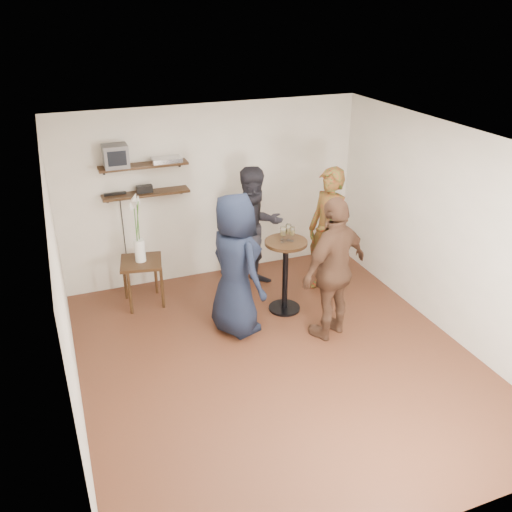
{
  "coord_description": "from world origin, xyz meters",
  "views": [
    {
      "loc": [
        -2.15,
        -4.83,
        3.91
      ],
      "look_at": [
        -0.13,
        0.4,
        1.22
      ],
      "focal_mm": 38.0,
      "sensor_mm": 36.0,
      "label": 1
    }
  ],
  "objects": [
    {
      "name": "drinks_table",
      "position": [
        0.54,
        1.05,
        0.66
      ],
      "size": [
        0.56,
        0.56,
        1.03
      ],
      "color": "black",
      "rests_on": "room"
    },
    {
      "name": "dvd_deck",
      "position": [
        -0.68,
        2.38,
        1.9
      ],
      "size": [
        0.4,
        0.24,
        0.06
      ],
      "primitive_type": "cube",
      "color": "silver",
      "rests_on": "shelf_upper"
    },
    {
      "name": "room",
      "position": [
        0.0,
        0.0,
        1.3
      ],
      "size": [
        4.58,
        5.08,
        2.68
      ],
      "color": "#4D2618",
      "rests_on": "ground"
    },
    {
      "name": "wine_glass_bl",
      "position": [
        0.51,
        1.1,
        1.16
      ],
      "size": [
        0.06,
        0.06,
        0.18
      ],
      "color": "silver",
      "rests_on": "drinks_table"
    },
    {
      "name": "person_plaid",
      "position": [
        1.31,
        1.31,
        0.93
      ],
      "size": [
        0.64,
        0.79,
        1.86
      ],
      "primitive_type": "imported",
      "rotation": [
        0.0,
        0.0,
        -1.24
      ],
      "color": "#9F1A12",
      "rests_on": "room"
    },
    {
      "name": "vase_lilies",
      "position": [
        -1.23,
        1.92,
        0.98
      ],
      "size": [
        0.2,
        0.2,
        1.01
      ],
      "rotation": [
        0.0,
        0.0,
        -0.19
      ],
      "color": "white",
      "rests_on": "side_table"
    },
    {
      "name": "wine_glass_br",
      "position": [
        0.58,
        1.06,
        1.18
      ],
      "size": [
        0.07,
        0.07,
        0.22
      ],
      "color": "silver",
      "rests_on": "drinks_table"
    },
    {
      "name": "person_dark",
      "position": [
        0.42,
        1.85,
        0.91
      ],
      "size": [
        0.98,
        0.82,
        1.82
      ],
      "primitive_type": "imported",
      "rotation": [
        0.0,
        0.0,
        0.15
      ],
      "color": "black",
      "rests_on": "room"
    },
    {
      "name": "wine_glass_fl",
      "position": [
        0.49,
        1.03,
        1.18
      ],
      "size": [
        0.07,
        0.07,
        0.21
      ],
      "color": "silver",
      "rests_on": "drinks_table"
    },
    {
      "name": "shelf_lower",
      "position": [
        -1.0,
        2.38,
        1.45
      ],
      "size": [
        1.2,
        0.25,
        0.04
      ],
      "primitive_type": "cube",
      "color": "black",
      "rests_on": "room"
    },
    {
      "name": "wine_glass_fr",
      "position": [
        0.61,
        1.02,
        1.17
      ],
      "size": [
        0.07,
        0.07,
        0.2
      ],
      "color": "silver",
      "rests_on": "drinks_table"
    },
    {
      "name": "person_navy",
      "position": [
        -0.24,
        0.82,
        0.92
      ],
      "size": [
        0.82,
        1.03,
        1.85
      ],
      "primitive_type": "imported",
      "rotation": [
        0.0,
        0.0,
        1.86
      ],
      "color": "black",
      "rests_on": "room"
    },
    {
      "name": "power_strip",
      "position": [
        -1.41,
        2.42,
        1.48
      ],
      "size": [
        0.3,
        0.05,
        0.03
      ],
      "primitive_type": "cube",
      "color": "black",
      "rests_on": "shelf_lower"
    },
    {
      "name": "person_brown",
      "position": [
        0.85,
        0.3,
        0.92
      ],
      "size": [
        1.17,
        0.82,
        1.84
      ],
      "primitive_type": "imported",
      "rotation": [
        0.0,
        0.0,
        3.53
      ],
      "color": "#4B2F20",
      "rests_on": "room"
    },
    {
      "name": "radio",
      "position": [
        -1.02,
        2.38,
        1.52
      ],
      "size": [
        0.22,
        0.1,
        0.1
      ],
      "primitive_type": "cube",
      "color": "black",
      "rests_on": "shelf_lower"
    },
    {
      "name": "crt_monitor",
      "position": [
        -1.35,
        2.38,
        2.02
      ],
      "size": [
        0.32,
        0.3,
        0.3
      ],
      "primitive_type": "cube",
      "color": "#59595B",
      "rests_on": "shelf_upper"
    },
    {
      "name": "shelf_upper",
      "position": [
        -1.0,
        2.38,
        1.85
      ],
      "size": [
        1.2,
        0.25,
        0.04
      ],
      "primitive_type": "cube",
      "color": "black",
      "rests_on": "room"
    },
    {
      "name": "side_table",
      "position": [
        -1.23,
        1.92,
        0.55
      ],
      "size": [
        0.64,
        0.64,
        0.66
      ],
      "rotation": [
        0.0,
        0.0,
        -0.19
      ],
      "color": "black",
      "rests_on": "room"
    }
  ]
}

